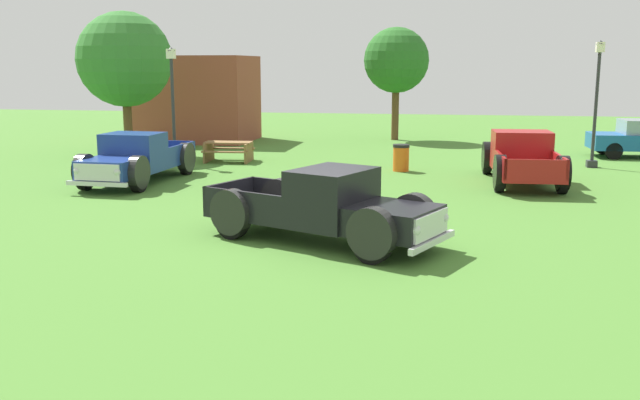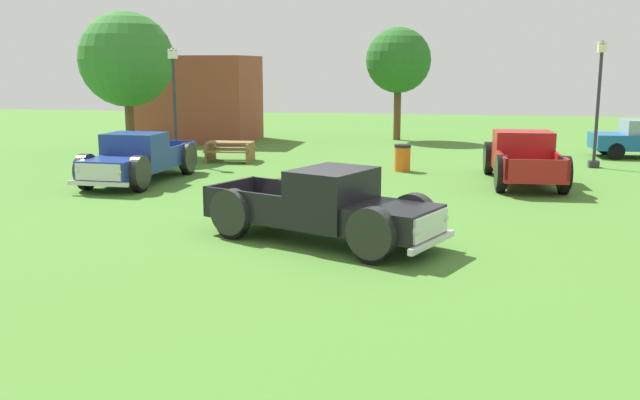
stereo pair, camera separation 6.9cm
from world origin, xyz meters
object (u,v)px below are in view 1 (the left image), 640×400
object	(u,v)px
trash_can	(401,158)
lamp_post_far	(173,103)
pickup_truck_foreground	(335,209)
lamp_post_near	(596,102)
pickup_truck_behind_left	(133,160)
pickup_truck_behind_right	(520,157)
oak_tree_east	(125,60)
oak_tree_west	(396,61)
picnic_table	(229,149)

from	to	relation	value
trash_can	lamp_post_far	bearing A→B (deg)	176.82
pickup_truck_foreground	lamp_post_near	bearing A→B (deg)	59.33
pickup_truck_behind_left	pickup_truck_behind_right	size ratio (longest dim) A/B	0.98
trash_can	oak_tree_east	xyz separation A→B (m)	(-11.45, 2.44, 3.45)
pickup_truck_behind_right	trash_can	bearing A→B (deg)	158.35
pickup_truck_behind_left	lamp_post_far	xyz separation A→B (m)	(-0.47, 4.66, 1.53)
pickup_truck_behind_right	oak_tree_west	xyz separation A→B (m)	(-4.90, 12.24, 3.15)
pickup_truck_behind_left	pickup_truck_behind_right	world-z (taller)	pickup_truck_behind_right
pickup_truck_foreground	oak_tree_east	bearing A→B (deg)	129.38
pickup_truck_behind_left	oak_tree_west	size ratio (longest dim) A/B	0.95
trash_can	oak_tree_east	distance (m)	12.20
lamp_post_far	oak_tree_west	xyz separation A→B (m)	(7.68, 10.20, 1.64)
lamp_post_far	oak_tree_east	xyz separation A→B (m)	(-2.79, 1.96, 1.64)
oak_tree_east	lamp_post_near	bearing A→B (deg)	-0.80
pickup_truck_foreground	lamp_post_near	world-z (taller)	lamp_post_near
lamp_post_far	pickup_truck_foreground	bearing A→B (deg)	-54.45
lamp_post_near	oak_tree_east	world-z (taller)	oak_tree_east
trash_can	pickup_truck_behind_left	bearing A→B (deg)	-152.96
pickup_truck_behind_left	lamp_post_near	xyz separation A→B (m)	(15.06, 6.37, 1.64)
pickup_truck_behind_left	lamp_post_far	distance (m)	4.93
trash_can	oak_tree_west	bearing A→B (deg)	95.21
pickup_truck_behind_left	picnic_table	world-z (taller)	pickup_truck_behind_left
pickup_truck_behind_right	lamp_post_far	distance (m)	12.84
pickup_truck_behind_right	oak_tree_west	bearing A→B (deg)	111.83
pickup_truck_behind_left	trash_can	distance (m)	9.19
pickup_truck_behind_left	pickup_truck_behind_right	bearing A→B (deg)	12.20
pickup_truck_behind_right	lamp_post_far	size ratio (longest dim) A/B	1.24
lamp_post_far	lamp_post_near	bearing A→B (deg)	6.27
lamp_post_far	trash_can	distance (m)	8.86
trash_can	oak_tree_west	world-z (taller)	oak_tree_west
lamp_post_far	picnic_table	size ratio (longest dim) A/B	2.31
pickup_truck_foreground	lamp_post_near	distance (m)	14.98
lamp_post_far	trash_can	world-z (taller)	lamp_post_far
lamp_post_near	oak_tree_west	size ratio (longest dim) A/B	0.82
trash_can	oak_tree_west	size ratio (longest dim) A/B	0.17
oak_tree_east	trash_can	bearing A→B (deg)	-12.05
picnic_table	trash_can	distance (m)	6.90
pickup_truck_behind_right	oak_tree_east	xyz separation A→B (m)	(-15.37, 4.00, 3.15)
trash_can	oak_tree_west	xyz separation A→B (m)	(-0.97, 10.68, 3.45)
lamp_post_near	trash_can	size ratio (longest dim) A/B	4.83
pickup_truck_foreground	oak_tree_east	size ratio (longest dim) A/B	0.94
pickup_truck_foreground	pickup_truck_behind_left	xyz separation A→B (m)	(-7.46, 6.45, 0.01)
picnic_table	oak_tree_east	xyz separation A→B (m)	(-4.67, 1.12, 3.43)
pickup_truck_foreground	oak_tree_east	distance (m)	17.20
pickup_truck_behind_right	oak_tree_west	distance (m)	13.55
lamp_post_far	oak_tree_west	distance (m)	12.87
oak_tree_east	pickup_truck_foreground	bearing A→B (deg)	-50.62
pickup_truck_behind_right	picnic_table	xyz separation A→B (m)	(-10.70, 2.88, -0.29)
pickup_truck_behind_left	picnic_table	xyz separation A→B (m)	(1.41, 5.50, -0.27)
pickup_truck_behind_right	picnic_table	bearing A→B (deg)	164.93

